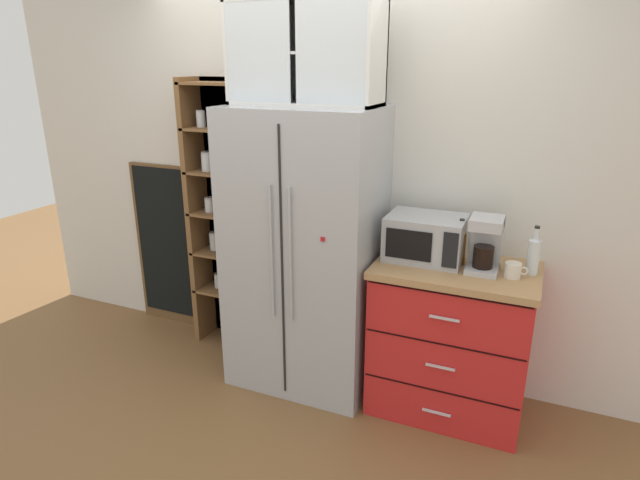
{
  "coord_description": "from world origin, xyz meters",
  "views": [
    {
      "loc": [
        1.32,
        -2.78,
        2.03
      ],
      "look_at": [
        0.1,
        0.04,
        0.98
      ],
      "focal_mm": 29.64,
      "sensor_mm": 36.0,
      "label": 1
    }
  ],
  "objects_px": {
    "chalkboard_menu": "(169,246)",
    "refrigerator": "(305,251)",
    "mug_cream": "(513,270)",
    "bottle_amber": "(460,245)",
    "microwave": "(426,238)",
    "coffee_maker": "(485,243)",
    "bottle_clear": "(534,253)"
  },
  "relations": [
    {
      "from": "microwave",
      "to": "bottle_amber",
      "type": "relative_size",
      "value": 1.64
    },
    {
      "from": "chalkboard_menu",
      "to": "refrigerator",
      "type": "bearing_deg",
      "value": -12.48
    },
    {
      "from": "coffee_maker",
      "to": "bottle_clear",
      "type": "height_order",
      "value": "coffee_maker"
    },
    {
      "from": "coffee_maker",
      "to": "bottle_amber",
      "type": "relative_size",
      "value": 1.16
    },
    {
      "from": "coffee_maker",
      "to": "chalkboard_menu",
      "type": "relative_size",
      "value": 0.24
    },
    {
      "from": "microwave",
      "to": "coffee_maker",
      "type": "height_order",
      "value": "coffee_maker"
    },
    {
      "from": "refrigerator",
      "to": "microwave",
      "type": "height_order",
      "value": "refrigerator"
    },
    {
      "from": "coffee_maker",
      "to": "chalkboard_menu",
      "type": "xyz_separation_m",
      "value": [
        -2.39,
        0.25,
        -0.43
      ]
    },
    {
      "from": "microwave",
      "to": "coffee_maker",
      "type": "relative_size",
      "value": 1.42
    },
    {
      "from": "mug_cream",
      "to": "bottle_clear",
      "type": "height_order",
      "value": "bottle_clear"
    },
    {
      "from": "microwave",
      "to": "coffee_maker",
      "type": "bearing_deg",
      "value": -7.12
    },
    {
      "from": "refrigerator",
      "to": "bottle_clear",
      "type": "xyz_separation_m",
      "value": [
        1.32,
        0.09,
        0.15
      ]
    },
    {
      "from": "microwave",
      "to": "refrigerator",
      "type": "bearing_deg",
      "value": -173.83
    },
    {
      "from": "microwave",
      "to": "coffee_maker",
      "type": "xyz_separation_m",
      "value": [
        0.34,
        -0.04,
        0.03
      ]
    },
    {
      "from": "refrigerator",
      "to": "mug_cream",
      "type": "xyz_separation_m",
      "value": [
        1.23,
        -0.01,
        0.08
      ]
    },
    {
      "from": "mug_cream",
      "to": "chalkboard_menu",
      "type": "height_order",
      "value": "chalkboard_menu"
    },
    {
      "from": "refrigerator",
      "to": "chalkboard_menu",
      "type": "height_order",
      "value": "refrigerator"
    },
    {
      "from": "refrigerator",
      "to": "mug_cream",
      "type": "relative_size",
      "value": 14.76
    },
    {
      "from": "bottle_amber",
      "to": "bottle_clear",
      "type": "height_order",
      "value": "bottle_clear"
    },
    {
      "from": "microwave",
      "to": "bottle_clear",
      "type": "xyz_separation_m",
      "value": [
        0.59,
        0.01,
        -0.01
      ]
    },
    {
      "from": "mug_cream",
      "to": "bottle_amber",
      "type": "relative_size",
      "value": 0.45
    },
    {
      "from": "bottle_clear",
      "to": "chalkboard_menu",
      "type": "relative_size",
      "value": 0.21
    },
    {
      "from": "coffee_maker",
      "to": "bottle_amber",
      "type": "distance_m",
      "value": 0.15
    },
    {
      "from": "refrigerator",
      "to": "coffee_maker",
      "type": "height_order",
      "value": "refrigerator"
    },
    {
      "from": "refrigerator",
      "to": "mug_cream",
      "type": "bearing_deg",
      "value": -0.53
    },
    {
      "from": "bottle_clear",
      "to": "chalkboard_menu",
      "type": "bearing_deg",
      "value": 175.53
    },
    {
      "from": "bottle_amber",
      "to": "bottle_clear",
      "type": "relative_size",
      "value": 0.99
    },
    {
      "from": "mug_cream",
      "to": "bottle_amber",
      "type": "height_order",
      "value": "bottle_amber"
    },
    {
      "from": "bottle_clear",
      "to": "coffee_maker",
      "type": "bearing_deg",
      "value": -169.07
    },
    {
      "from": "microwave",
      "to": "mug_cream",
      "type": "relative_size",
      "value": 3.64
    },
    {
      "from": "bottle_amber",
      "to": "chalkboard_menu",
      "type": "xyz_separation_m",
      "value": [
        -2.25,
        0.22,
        -0.39
      ]
    },
    {
      "from": "coffee_maker",
      "to": "bottle_amber",
      "type": "xyz_separation_m",
      "value": [
        -0.14,
        0.04,
        -0.04
      ]
    }
  ]
}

